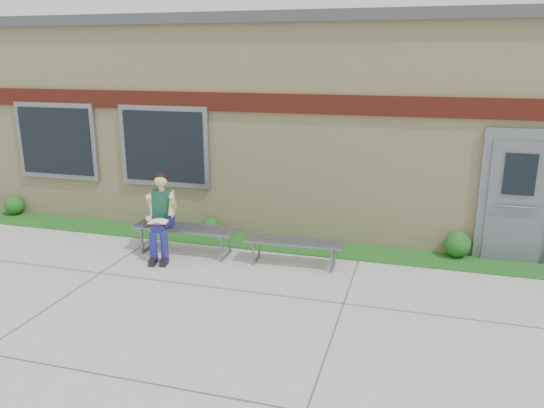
% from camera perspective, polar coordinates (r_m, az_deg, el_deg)
% --- Properties ---
extents(ground, '(80.00, 80.00, 0.00)m').
position_cam_1_polar(ground, '(7.56, -0.53, -11.37)').
color(ground, '#9E9E99').
rests_on(ground, ground).
extents(grass_strip, '(16.00, 0.80, 0.02)m').
position_cam_1_polar(grass_strip, '(9.87, 3.79, -4.67)').
color(grass_strip, '#155018').
rests_on(grass_strip, ground).
extents(school_building, '(16.20, 6.22, 4.20)m').
position_cam_1_polar(school_building, '(12.66, 7.29, 9.51)').
color(school_building, beige).
rests_on(school_building, ground).
extents(bench_left, '(1.90, 0.54, 0.49)m').
position_cam_1_polar(bench_left, '(9.61, -9.28, -3.07)').
color(bench_left, slate).
rests_on(bench_left, ground).
extents(bench_right, '(1.68, 0.52, 0.43)m').
position_cam_1_polar(bench_right, '(8.99, 2.39, -4.53)').
color(bench_right, slate).
rests_on(bench_right, ground).
extents(girl, '(0.61, 0.93, 1.47)m').
position_cam_1_polar(girl, '(9.46, -11.83, -1.05)').
color(girl, navy).
rests_on(girl, ground).
extents(shrub_west, '(0.41, 0.41, 0.41)m').
position_cam_1_polar(shrub_west, '(13.10, -25.98, -0.13)').
color(shrub_west, '#155018').
rests_on(shrub_west, grass_strip).
extents(shrub_mid, '(0.30, 0.30, 0.30)m').
position_cam_1_polar(shrub_mid, '(10.62, -6.63, -2.33)').
color(shrub_mid, '#155018').
rests_on(shrub_mid, grass_strip).
extents(shrub_east, '(0.46, 0.46, 0.46)m').
position_cam_1_polar(shrub_east, '(9.86, 19.32, -4.11)').
color(shrub_east, '#155018').
rests_on(shrub_east, grass_strip).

